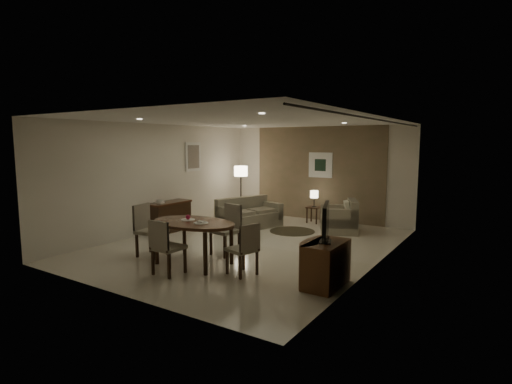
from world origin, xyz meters
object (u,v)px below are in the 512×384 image
Objects in this scene: chair_far at (225,230)px; sofa at (250,213)px; armchair at (339,216)px; dining_table at (194,243)px; chair_near at (169,247)px; console_desk at (169,217)px; tv_cabinet at (326,264)px; chair_left at (152,231)px; side_table at (314,215)px; chair_right at (242,249)px; floor_lamp at (241,192)px.

sofa is (-1.02, 2.41, -0.11)m from chair_far.
armchair is (2.18, 0.77, 0.02)m from sofa.
armchair reaches higher than dining_table.
armchair is at bearing -104.46° from chair_near.
console_desk is 4.28m from armchair.
tv_cabinet is at bearing -112.77° from sofa.
dining_table is (-2.50, -0.25, 0.05)m from tv_cabinet.
chair_left reaches higher than console_desk.
sofa is 1.91m from side_table.
armchair is at bearing 31.57° from console_desk.
chair_right is 1.96× the size of side_table.
console_desk is 1.17× the size of chair_left.
dining_table is (2.39, -1.75, 0.02)m from console_desk.
tv_cabinet is at bearing 116.50° from chair_right.
console_desk is 2.24m from chair_left.
armchair is (0.17, 4.00, -0.04)m from chair_right.
chair_far is at bearing -20.67° from console_desk.
console_desk is at bearing 168.49° from chair_far.
console_desk is at bearing 26.69° from chair_left.
chair_left is at bearing -55.38° from armchair.
chair_left reaches higher than dining_table.
dining_table is 3.70× the size of side_table.
chair_left is (-1.08, 0.61, 0.04)m from chair_near.
chair_left is 0.61× the size of sofa.
chair_left reaches higher than sofa.
chair_near is at bearing -88.41° from dining_table.
console_desk is 0.77× the size of floor_lamp.
tv_cabinet is at bearing -94.91° from chair_left.
chair_near is (0.02, -0.66, 0.08)m from dining_table.
chair_far reaches higher than armchair.
dining_table is 4.65m from floor_lamp.
floor_lamp is (-2.15, -0.50, 0.55)m from side_table.
chair_far is at bearing 83.15° from dining_table.
chair_right is 4.81m from side_table.
floor_lamp reaches higher than dining_table.
sofa reaches higher than console_desk.
chair_near is 1.03× the size of armchair.
chair_far is at bearing -63.05° from chair_left.
tv_cabinet is 2.65m from chair_near.
console_desk is 1.26× the size of chair_near.
dining_table is 4.18m from armchair.
chair_right is 0.58× the size of floor_lamp.
chair_right reaches higher than armchair.
sofa is at bearing -12.15° from chair_left.
tv_cabinet is 0.58× the size of floor_lamp.
floor_lamp is (-3.16, 0.24, 0.37)m from armchair.
dining_table is 1.09m from chair_right.
chair_right is at bearing -0.34° from dining_table.
dining_table is at bearing -43.02° from armchair.
tv_cabinet is at bearing -42.08° from floor_lamp.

